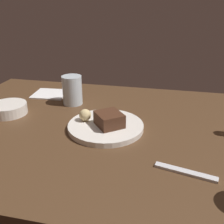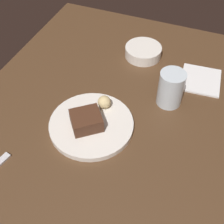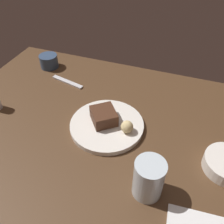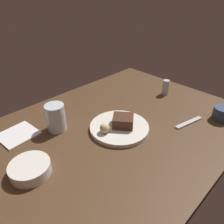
# 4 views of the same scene
# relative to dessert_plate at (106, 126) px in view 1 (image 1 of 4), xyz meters

# --- Properties ---
(dining_table) EXTENTS (1.20, 0.84, 0.03)m
(dining_table) POSITION_rel_dessert_plate_xyz_m (-0.02, 0.02, -0.02)
(dining_table) COLOR #4C331E
(dining_table) RESTS_ON ground
(dessert_plate) EXTENTS (0.24, 0.24, 0.02)m
(dessert_plate) POSITION_rel_dessert_plate_xyz_m (0.00, 0.00, 0.00)
(dessert_plate) COLOR white
(dessert_plate) RESTS_ON dining_table
(chocolate_cake_slice) EXTENTS (0.11, 0.11, 0.04)m
(chocolate_cake_slice) POSITION_rel_dessert_plate_xyz_m (0.01, -0.01, 0.03)
(chocolate_cake_slice) COLOR #472819
(chocolate_cake_slice) RESTS_ON dessert_plate
(bread_roll) EXTENTS (0.04, 0.04, 0.04)m
(bread_roll) POSITION_rel_dessert_plate_xyz_m (-0.07, 0.01, 0.03)
(bread_roll) COLOR #DBC184
(bread_roll) RESTS_ON dessert_plate
(water_glass) EXTENTS (0.08, 0.08, 0.11)m
(water_glass) POSITION_rel_dessert_plate_xyz_m (-0.18, 0.18, 0.05)
(water_glass) COLOR silver
(water_glass) RESTS_ON dining_table
(side_bowl) EXTENTS (0.13, 0.13, 0.04)m
(side_bowl) POSITION_rel_dessert_plate_xyz_m (-0.37, 0.04, 0.01)
(side_bowl) COLOR white
(side_bowl) RESTS_ON dining_table
(dessert_spoon) EXTENTS (0.15, 0.05, 0.01)m
(dessert_spoon) POSITION_rel_dessert_plate_xyz_m (0.24, -0.18, -0.01)
(dessert_spoon) COLOR silver
(dessert_spoon) RESTS_ON dining_table
(folded_napkin) EXTENTS (0.15, 0.14, 0.01)m
(folded_napkin) POSITION_rel_dessert_plate_xyz_m (-0.32, 0.26, -0.01)
(folded_napkin) COLOR white
(folded_napkin) RESTS_ON dining_table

